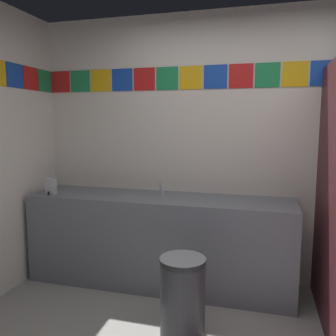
# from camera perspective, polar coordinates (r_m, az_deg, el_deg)

# --- Properties ---
(wall_back) EXTENTS (4.21, 0.09, 2.56)m
(wall_back) POSITION_cam_1_polar(r_m,az_deg,el_deg) (3.37, 13.63, 3.10)
(wall_back) COLOR silver
(wall_back) RESTS_ON ground_plane
(vanity_counter) EXTENTS (2.46, 0.58, 0.85)m
(vanity_counter) POSITION_cam_1_polar(r_m,az_deg,el_deg) (3.36, -1.51, -11.73)
(vanity_counter) COLOR slate
(vanity_counter) RESTS_ON ground_plane
(faucet_center) EXTENTS (0.04, 0.10, 0.14)m
(faucet_center) POSITION_cam_1_polar(r_m,az_deg,el_deg) (3.31, -1.09, -3.53)
(faucet_center) COLOR silver
(faucet_center) RESTS_ON vanity_counter
(soap_dispenser) EXTENTS (0.09, 0.09, 0.16)m
(soap_dispenser) POSITION_cam_1_polar(r_m,az_deg,el_deg) (3.51, -18.71, -2.86)
(soap_dispenser) COLOR #B7BABF
(soap_dispenser) RESTS_ON vanity_counter
(trash_bin) EXTENTS (0.33, 0.33, 0.59)m
(trash_bin) POSITION_cam_1_polar(r_m,az_deg,el_deg) (2.63, 2.41, -20.56)
(trash_bin) COLOR #333338
(trash_bin) RESTS_ON ground_plane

